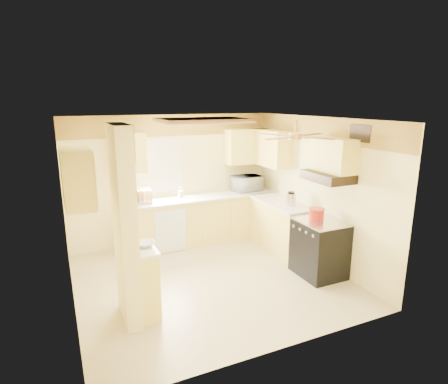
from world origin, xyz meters
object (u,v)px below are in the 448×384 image
microwave (247,183)px  stove (319,248)px  bowl (146,244)px  dutch_oven (316,214)px  kettle (291,199)px

microwave → stove: bearing=92.2°
bowl → dutch_oven: dutch_oven is taller
stove → bowl: 2.81m
dutch_oven → stove: bearing=-89.9°
stove → microwave: size_ratio=1.61×
dutch_oven → kettle: size_ratio=0.98×
kettle → bowl: bearing=-163.9°
dutch_oven → bowl: bearing=-178.4°
dutch_oven → microwave: bearing=94.7°
microwave → dutch_oven: (0.17, -2.05, -0.10)m
stove → dutch_oven: dutch_oven is taller
bowl → dutch_oven: bearing=1.6°
stove → bowl: bowl is taller
microwave → dutch_oven: microwave is taller
stove → microwave: (-0.17, 2.17, 0.64)m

